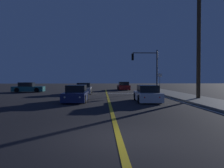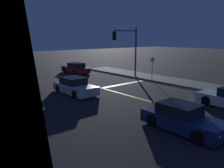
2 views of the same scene
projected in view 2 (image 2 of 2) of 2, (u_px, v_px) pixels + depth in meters
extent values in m
cube|color=gold|center=(208.00, 118.00, 13.03)|extent=(0.20, 39.64, 0.01)
cube|color=silver|center=(125.00, 84.00, 22.53)|extent=(6.06, 0.50, 0.01)
cube|color=#B2B5BA|center=(75.00, 88.00, 18.65)|extent=(1.90, 4.40, 0.68)
cube|color=black|center=(73.00, 81.00, 18.72)|extent=(1.61, 2.03, 0.60)
cylinder|color=black|center=(93.00, 91.00, 18.23)|extent=(0.23, 0.64, 0.64)
cylinder|color=black|center=(75.00, 94.00, 17.12)|extent=(0.23, 0.64, 0.64)
cylinder|color=black|center=(75.00, 86.00, 20.23)|extent=(0.23, 0.64, 0.64)
cylinder|color=black|center=(58.00, 88.00, 19.12)|extent=(0.23, 0.64, 0.64)
sphere|color=#FFF4CC|center=(96.00, 91.00, 17.44)|extent=(0.18, 0.18, 0.18)
sphere|color=#FFF4CC|center=(84.00, 93.00, 16.70)|extent=(0.18, 0.18, 0.18)
sphere|color=red|center=(68.00, 83.00, 20.58)|extent=(0.14, 0.14, 0.14)
sphere|color=red|center=(57.00, 84.00, 19.84)|extent=(0.14, 0.14, 0.14)
cube|color=maroon|center=(75.00, 70.00, 29.46)|extent=(1.85, 4.33, 0.68)
cube|color=black|center=(76.00, 65.00, 29.15)|extent=(1.59, 1.99, 0.60)
cylinder|color=black|center=(65.00, 70.00, 29.94)|extent=(0.22, 0.64, 0.64)
cylinder|color=black|center=(76.00, 69.00, 31.04)|extent=(0.22, 0.64, 0.64)
cylinder|color=black|center=(75.00, 72.00, 27.94)|extent=(0.22, 0.64, 0.64)
cylinder|color=black|center=(87.00, 71.00, 29.04)|extent=(0.22, 0.64, 0.64)
sphere|color=#FFF4CC|center=(64.00, 68.00, 30.65)|extent=(0.18, 0.18, 0.18)
sphere|color=#FFF4CC|center=(71.00, 67.00, 31.38)|extent=(0.18, 0.18, 0.18)
sphere|color=red|center=(80.00, 71.00, 27.51)|extent=(0.14, 0.14, 0.14)
sphere|color=red|center=(88.00, 70.00, 28.23)|extent=(0.14, 0.14, 0.14)
cube|color=navy|center=(183.00, 122.00, 11.25)|extent=(1.83, 4.25, 0.68)
cube|color=black|center=(179.00, 109.00, 11.31)|extent=(1.54, 1.97, 0.60)
cylinder|color=black|center=(216.00, 128.00, 10.79)|extent=(0.23, 0.64, 0.64)
cylinder|color=black|center=(198.00, 137.00, 9.77)|extent=(0.23, 0.64, 0.64)
cylinder|color=black|center=(171.00, 114.00, 12.77)|extent=(0.23, 0.64, 0.64)
cylinder|color=black|center=(152.00, 120.00, 11.75)|extent=(0.23, 0.64, 0.64)
sphere|color=#FFF4CC|center=(218.00, 137.00, 9.34)|extent=(0.18, 0.18, 0.18)
sphere|color=red|center=(158.00, 108.00, 13.13)|extent=(0.14, 0.14, 0.14)
sphere|color=red|center=(145.00, 112.00, 12.45)|extent=(0.14, 0.14, 0.14)
cylinder|color=black|center=(206.00, 101.00, 15.44)|extent=(0.24, 0.65, 0.64)
cylinder|color=black|center=(218.00, 97.00, 16.44)|extent=(0.24, 0.65, 0.64)
sphere|color=#FFF4CC|center=(198.00, 95.00, 16.17)|extent=(0.18, 0.18, 0.18)
sphere|color=#FFF4CC|center=(206.00, 93.00, 16.84)|extent=(0.18, 0.18, 0.18)
cylinder|color=#38383D|center=(136.00, 53.00, 26.09)|extent=(0.18, 0.18, 5.74)
cylinder|color=#38383D|center=(126.00, 31.00, 24.53)|extent=(3.32, 0.12, 0.12)
cube|color=black|center=(114.00, 36.00, 23.59)|extent=(0.28, 0.28, 0.90)
sphere|color=red|center=(114.00, 33.00, 23.53)|extent=(0.22, 0.22, 0.22)
sphere|color=#4C2D05|center=(114.00, 36.00, 23.59)|extent=(0.22, 0.22, 0.22)
sphere|color=#0A3814|center=(114.00, 38.00, 23.64)|extent=(0.22, 0.22, 0.22)
cylinder|color=slate|center=(152.00, 69.00, 24.14)|extent=(0.06, 0.06, 2.53)
cube|color=white|center=(153.00, 60.00, 23.93)|extent=(0.56, 0.13, 0.40)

